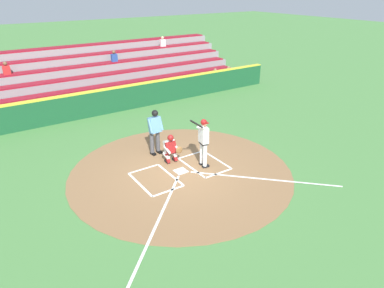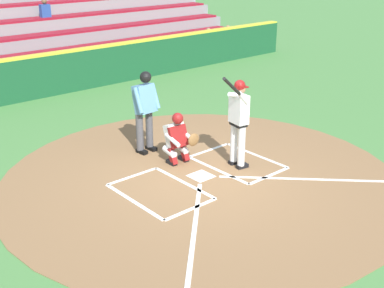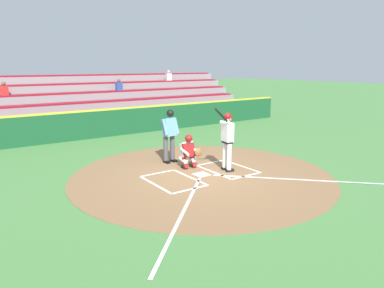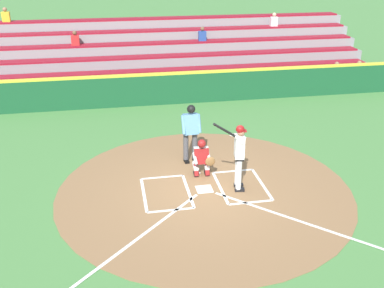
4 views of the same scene
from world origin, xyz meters
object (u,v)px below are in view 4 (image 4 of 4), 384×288
batter (239,153)px  baseball (199,173)px  plate_umpire (191,129)px  catcher (202,157)px

batter → baseball: size_ratio=28.76×
batter → plate_umpire: batter is taller
batter → plate_umpire: bearing=-63.6°
batter → catcher: batter is taller
plate_umpire → batter: bearing=116.4°
baseball → batter: bearing=128.6°
batter → plate_umpire: 2.14m
plate_umpire → baseball: plate_umpire is taller
catcher → plate_umpire: (0.16, -0.93, 0.49)m
batter → baseball: 1.72m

